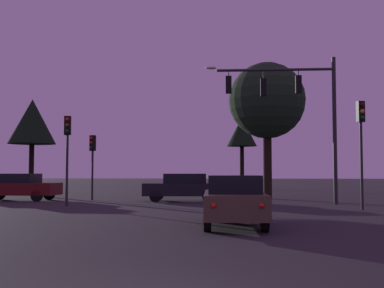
% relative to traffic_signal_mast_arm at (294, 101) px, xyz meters
% --- Properties ---
extents(ground_plane, '(168.00, 168.00, 0.00)m').
position_rel_traffic_signal_mast_arm_xyz_m(ground_plane, '(-4.41, 5.69, -5.20)').
color(ground_plane, '#262326').
rests_on(ground_plane, ground).
extents(traffic_signal_mast_arm, '(6.60, 0.41, 7.44)m').
position_rel_traffic_signal_mast_arm_xyz_m(traffic_signal_mast_arm, '(0.00, 0.00, 0.00)').
color(traffic_signal_mast_arm, '#232326').
rests_on(traffic_signal_mast_arm, ground).
extents(traffic_light_corner_left, '(0.35, 0.38, 4.65)m').
position_rel_traffic_signal_mast_arm_xyz_m(traffic_light_corner_left, '(2.32, -3.69, -1.93)').
color(traffic_light_corner_left, '#232326').
rests_on(traffic_light_corner_left, ground).
extents(traffic_light_corner_right, '(0.33, 0.37, 4.26)m').
position_rel_traffic_signal_mast_arm_xyz_m(traffic_light_corner_right, '(-10.94, -2.42, -2.18)').
color(traffic_light_corner_right, '#232326').
rests_on(traffic_light_corner_right, ground).
extents(traffic_light_median, '(0.37, 0.39, 3.73)m').
position_rel_traffic_signal_mast_arm_xyz_m(traffic_light_median, '(-11.17, 2.63, -2.54)').
color(traffic_light_median, '#232326').
rests_on(traffic_light_median, ground).
extents(car_nearside_lane, '(1.89, 4.62, 1.52)m').
position_rel_traffic_signal_mast_arm_xyz_m(car_nearside_lane, '(-3.19, -10.11, -4.41)').
color(car_nearside_lane, '#473828').
rests_on(car_nearside_lane, ground).
extents(car_crossing_left, '(4.76, 2.07, 1.52)m').
position_rel_traffic_signal_mast_arm_xyz_m(car_crossing_left, '(-15.23, 1.81, -4.41)').
color(car_crossing_left, '#4C0F0F').
rests_on(car_crossing_left, ground).
extents(car_crossing_right, '(4.41, 2.12, 1.52)m').
position_rel_traffic_signal_mast_arm_xyz_m(car_crossing_right, '(-5.83, 1.74, -4.41)').
color(car_crossing_right, black).
rests_on(car_crossing_right, ground).
extents(tree_behind_sign, '(2.91, 2.91, 6.92)m').
position_rel_traffic_signal_mast_arm_xyz_m(tree_behind_sign, '(-2.02, 22.45, 0.21)').
color(tree_behind_sign, black).
rests_on(tree_behind_sign, ground).
extents(tree_left_far, '(3.25, 3.25, 6.66)m').
position_rel_traffic_signal_mast_arm_xyz_m(tree_left_far, '(-16.92, 7.78, -0.14)').
color(tree_left_far, black).
rests_on(tree_left_far, ground).
extents(tree_center_horizon, '(4.63, 4.63, 8.26)m').
position_rel_traffic_signal_mast_arm_xyz_m(tree_center_horizon, '(-0.99, 4.67, 0.70)').
color(tree_center_horizon, black).
rests_on(tree_center_horizon, ground).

